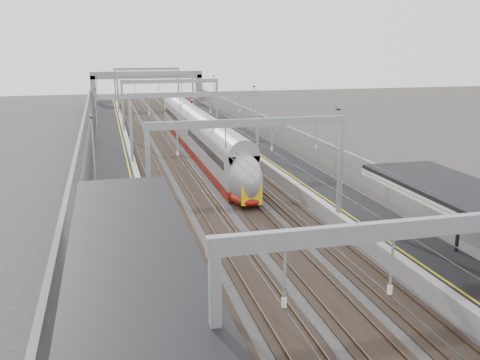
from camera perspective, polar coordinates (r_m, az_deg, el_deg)
platform_left at (r=56.01m, az=-13.27°, el=1.96°), size 4.00×120.00×1.00m
platform_right at (r=58.44m, az=2.61°, el=2.83°), size 4.00×120.00×1.00m
tracks at (r=56.77m, az=-5.16°, el=1.98°), size 11.40×140.00×0.20m
overhead_line at (r=62.31m, az=-6.27°, el=8.72°), size 13.00×140.00×6.60m
canopy_left at (r=14.58m, az=-10.31°, el=-14.53°), size 4.40×30.00×4.24m
overbridge at (r=110.35m, az=-9.90°, el=10.53°), size 22.00×2.20×6.90m
wall_left at (r=55.85m, az=-16.62°, el=2.86°), size 0.30×120.00×3.20m
wall_right at (r=59.22m, az=5.59°, el=4.01°), size 0.30×120.00×3.20m
train at (r=59.58m, az=-4.24°, el=4.46°), size 2.52×45.99×4.00m
signal_green at (r=78.43m, az=-11.70°, el=6.89°), size 0.32×0.32×3.48m
signal_red_near at (r=80.48m, az=-5.72°, el=7.30°), size 0.32×0.32×3.48m
signal_red_far at (r=89.34m, az=-5.17°, el=7.99°), size 0.32×0.32×3.48m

